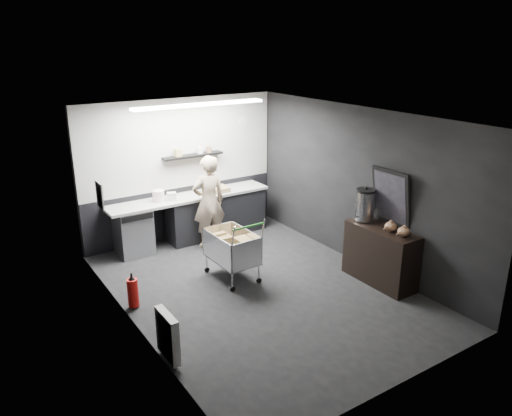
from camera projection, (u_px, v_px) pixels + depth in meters
floor at (260, 289)px, 7.83m from camera, size 5.50×5.50×0.00m
ceiling at (261, 117)px, 6.95m from camera, size 5.50×5.50×0.00m
wall_back at (181, 169)px, 9.57m from camera, size 5.50×0.00×5.50m
wall_front at (406, 280)px, 5.21m from camera, size 5.50×0.00×5.50m
wall_left at (130, 236)px, 6.35m from camera, size 0.00×5.50×5.50m
wall_right at (359, 187)px, 8.43m from camera, size 0.00×5.50×5.50m
kitchen_wall_panel at (180, 144)px, 9.39m from camera, size 3.95×0.02×1.70m
dado_panel at (184, 211)px, 9.83m from camera, size 3.95×0.02×1.00m
floating_shelf at (193, 155)px, 9.48m from camera, size 1.20×0.22×0.04m
wall_clock at (243, 121)px, 10.01m from camera, size 0.20×0.03×0.20m
poster at (100, 195)px, 7.33m from camera, size 0.02×0.30×0.40m
poster_red_band at (99, 191)px, 7.31m from camera, size 0.02×0.22×0.10m
radiator at (168, 336)px, 6.00m from camera, size 0.10×0.50×0.60m
ceiling_strip at (200, 105)px, 8.43m from camera, size 2.40×0.20×0.04m
prep_counter at (197, 216)px, 9.67m from camera, size 3.20×0.61×0.90m
person at (209, 202)px, 9.19m from camera, size 0.67×0.46×1.75m
shopping_cart at (232, 249)px, 8.06m from camera, size 0.60×0.98×1.07m
sideboard at (380, 248)px, 7.92m from camera, size 0.53×1.23×1.84m
fire_extinguisher at (133, 292)px, 7.23m from camera, size 0.16×0.16×0.53m
cardboard_box at (216, 190)px, 9.68m from camera, size 0.48×0.37×0.09m
pink_tub at (159, 196)px, 9.09m from camera, size 0.21×0.21×0.21m
white_container at (172, 196)px, 9.19m from camera, size 0.20×0.18×0.15m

